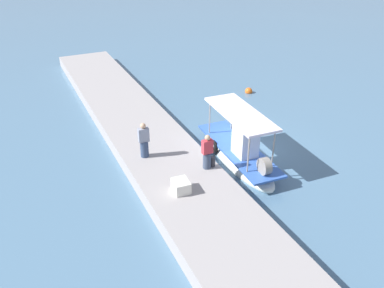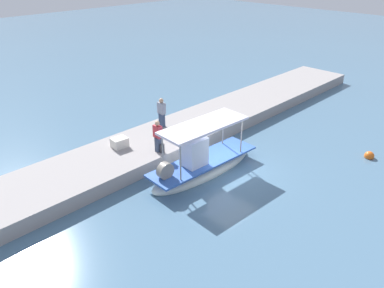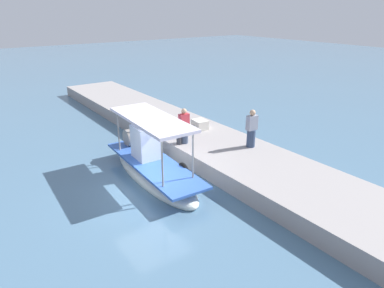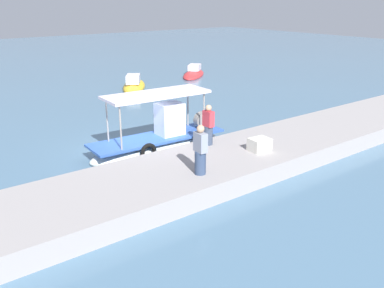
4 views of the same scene
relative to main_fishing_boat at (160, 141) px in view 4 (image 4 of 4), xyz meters
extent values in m
plane|color=slate|center=(-1.15, 0.76, -0.48)|extent=(120.00, 120.00, 0.00)
cube|color=#9A9493|center=(-1.15, -3.58, -0.11)|extent=(36.00, 3.89, 0.74)
ellipsoid|color=silver|center=(-0.10, 0.01, -0.36)|extent=(6.46, 2.00, 0.94)
cube|color=#3661B8|center=(-0.10, 0.01, 0.16)|extent=(6.21, 1.99, 0.10)
cube|color=silver|center=(0.54, -0.02, 0.87)|extent=(1.14, 0.98, 1.52)
cylinder|color=gray|center=(1.97, 0.56, 1.08)|extent=(0.07, 0.07, 1.93)
cylinder|color=gray|center=(1.91, -0.73, 1.08)|extent=(0.07, 0.07, 1.93)
cylinder|color=gray|center=(-2.11, 0.75, 1.08)|extent=(0.07, 0.07, 1.93)
cylinder|color=gray|center=(-2.17, -0.53, 1.08)|extent=(0.07, 0.07, 1.93)
cube|color=white|center=(-0.10, 0.01, 2.11)|extent=(4.66, 1.90, 0.12)
torus|color=black|center=(-1.10, -0.82, -0.04)|extent=(0.75, 0.22, 0.74)
cylinder|color=gray|center=(2.32, -0.11, 0.56)|extent=(0.82, 0.39, 0.80)
cylinder|color=navy|center=(-1.26, -4.48, 0.67)|extent=(0.41, 0.41, 0.81)
cube|color=#888FA1|center=(-1.26, -4.48, 1.41)|extent=(0.31, 0.51, 0.67)
sphere|color=tan|center=(-1.26, -4.48, 1.88)|extent=(0.27, 0.27, 0.27)
cylinder|color=#364259|center=(0.91, -2.26, 0.65)|extent=(0.37, 0.37, 0.78)
cube|color=#CB3641|center=(0.91, -2.26, 1.36)|extent=(0.26, 0.48, 0.65)
sphere|color=tan|center=(0.91, -2.26, 1.81)|extent=(0.25, 0.25, 0.25)
cylinder|color=#2D2D33|center=(0.90, -1.96, 0.49)|extent=(0.24, 0.24, 0.47)
cube|color=silver|center=(2.06, -4.06, 0.51)|extent=(0.85, 0.70, 0.50)
ellipsoid|color=gold|center=(5.96, 12.62, -0.35)|extent=(4.05, 4.85, 0.76)
cube|color=silver|center=(5.68, 12.23, 0.34)|extent=(1.60, 1.73, 0.61)
ellipsoid|color=red|center=(12.81, 14.21, -0.40)|extent=(4.59, 4.34, 0.66)
cube|color=silver|center=(13.16, 14.52, 0.19)|extent=(1.69, 1.65, 0.51)
camera|label=1|loc=(14.90, -9.61, 10.31)|focal=38.34mm
camera|label=2|loc=(11.94, 11.27, 9.46)|focal=35.38mm
camera|label=3|loc=(-11.73, 6.40, 6.23)|focal=32.43mm
camera|label=4|loc=(-9.65, -15.00, 6.02)|focal=39.60mm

